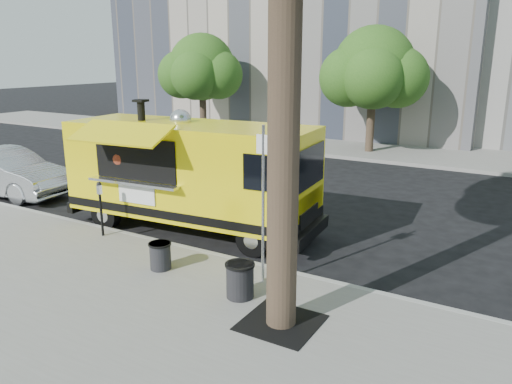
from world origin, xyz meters
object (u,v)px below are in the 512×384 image
Objects in this scene: trash_bin_left at (240,279)px; trash_bin_right at (160,255)px; parking_meter at (100,202)px; sign_post at (263,195)px; food_truck at (189,172)px; far_tree_a at (202,67)px; far_tree_b at (374,68)px; sedan at (6,173)px.

trash_bin_right is at bearing 173.74° from trash_bin_left.
sign_post is at bearing -2.52° from parking_meter.
food_truck reaches higher than trash_bin_left.
sign_post is (11.55, -13.85, -1.93)m from far_tree_a.
trash_bin_right is (9.50, -14.44, -3.33)m from far_tree_a.
far_tree_b is 1.22× the size of sedan.
food_truck reaches higher than trash_bin_right.
food_truck is (1.33, 1.73, 0.54)m from parking_meter.
sedan is at bearing -121.76° from far_tree_b.
trash_bin_left is at bearing -90.61° from sign_post.
sign_post reaches higher than trash_bin_left.
far_tree_b is 14.48m from parking_meter.
far_tree_a reaches higher than trash_bin_left.
parking_meter is at bearing -132.42° from food_truck.
parking_meter is 2.41× the size of trash_bin_right.
parking_meter is 2.67m from trash_bin_right.
far_tree_a reaches higher than trash_bin_right.
far_tree_a is 4.01× the size of parking_meter.
far_tree_b is at bearing 99.58° from trash_bin_left.
trash_bin_right is at bearing -17.47° from parking_meter.
trash_bin_left is 2.06m from trash_bin_right.
food_truck is (-0.67, -12.32, -2.31)m from far_tree_b.
sedan is 7.02× the size of trash_bin_left.
sedan is (-7.15, -0.30, -0.78)m from food_truck.
food_truck is at bearing -55.05° from far_tree_a.
sign_post is at bearing 89.39° from trash_bin_left.
sign_post is at bearing -35.76° from food_truck.
parking_meter is 0.20× the size of food_truck.
sign_post is 4.67× the size of trash_bin_left.
sedan is (-7.82, -12.63, -3.09)m from far_tree_b.
far_tree_a is 14.72m from food_truck.
trash_bin_left is (-0.01, -0.81, -1.36)m from sign_post.
food_truck reaches higher than sedan.
sedan reaches higher than trash_bin_left.
trash_bin_left is at bearing -45.29° from food_truck.
far_tree_a is 9.66× the size of trash_bin_right.
trash_bin_left is at bearing -51.79° from far_tree_a.
parking_meter is 0.30× the size of sedan.
far_tree_b is 1.83× the size of sign_post.
far_tree_b is at bearing 91.91° from trash_bin_right.
far_tree_b is (9.00, 0.40, 0.06)m from far_tree_a.
sign_post is at bearing -50.17° from far_tree_a.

